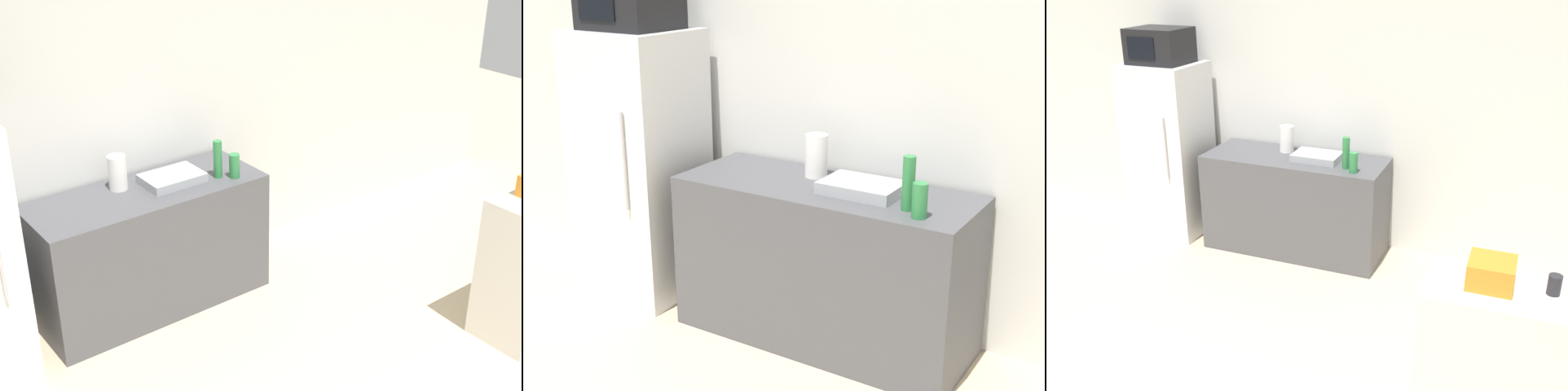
# 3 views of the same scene
# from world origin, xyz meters

# --- Properties ---
(wall_back) EXTENTS (8.00, 0.06, 2.60)m
(wall_back) POSITION_xyz_m (0.00, 3.37, 1.30)
(wall_back) COLOR silver
(wall_back) RESTS_ON ground_plane
(counter) EXTENTS (1.60, 0.61, 0.88)m
(counter) POSITION_xyz_m (0.08, 3.01, 0.44)
(counter) COLOR #4C4C51
(counter) RESTS_ON ground_plane
(sink_basin) EXTENTS (0.40, 0.28, 0.06)m
(sink_basin) POSITION_xyz_m (0.28, 3.01, 0.91)
(sink_basin) COLOR #9EA3A8
(sink_basin) RESTS_ON counter
(bottle_tall) EXTENTS (0.06, 0.06, 0.27)m
(bottle_tall) POSITION_xyz_m (0.58, 2.90, 1.02)
(bottle_tall) COLOR #2D7F42
(bottle_tall) RESTS_ON counter
(bottle_short) EXTENTS (0.07, 0.07, 0.17)m
(bottle_short) POSITION_xyz_m (0.67, 2.83, 0.97)
(bottle_short) COLOR #2D7F42
(bottle_short) RESTS_ON counter
(paper_towel_roll) EXTENTS (0.12, 0.12, 0.23)m
(paper_towel_roll) POSITION_xyz_m (-0.05, 3.14, 1.00)
(paper_towel_roll) COLOR white
(paper_towel_roll) RESTS_ON counter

